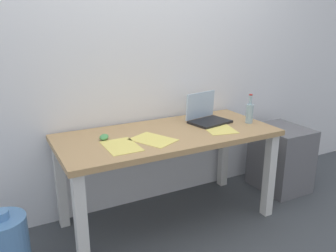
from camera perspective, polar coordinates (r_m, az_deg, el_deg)
ground_plane at (r=2.85m, az=0.00°, el=-15.11°), size 8.00×8.00×0.00m
back_wall at (r=2.80m, az=-4.11°, el=12.56°), size 5.20×0.08×2.60m
desk at (r=2.57m, az=0.00°, el=-3.22°), size 1.61×0.72×0.73m
laptop_right at (r=2.81m, az=6.39°, el=1.66°), size 0.35×0.29×0.23m
beer_bottle at (r=2.83m, az=13.33°, el=2.20°), size 0.06×0.06×0.23m
computer_mouse at (r=2.43m, az=-10.53°, el=-1.80°), size 0.10×0.12×0.03m
paper_yellow_folder at (r=2.39m, az=-2.48°, el=-2.27°), size 0.32×0.36×0.00m
paper_sheet_front_right at (r=2.66m, az=8.34°, el=-0.39°), size 0.27×0.34×0.00m
paper_sheet_front_left at (r=2.29m, az=-7.73°, el=-3.30°), size 0.21×0.30×0.00m
water_cooler_jug at (r=2.41m, az=-25.26°, el=-17.78°), size 0.28×0.28×0.46m
filing_cabinet at (r=3.38m, az=18.11°, el=-5.06°), size 0.40×0.48×0.59m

